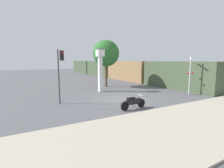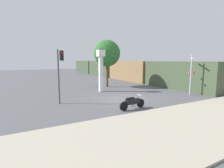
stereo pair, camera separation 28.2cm
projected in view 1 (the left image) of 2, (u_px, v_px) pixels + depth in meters
ground_plane at (122, 99)px, 16.01m from camera, size 120.00×120.00×0.00m
sidewalk_strip at (192, 122)px, 9.89m from camera, size 36.00×6.00×0.10m
motorcycle at (133, 103)px, 12.70m from camera, size 2.25×0.49×0.99m
clock_tower at (100, 63)px, 19.58m from camera, size 0.91×0.91×4.92m
freight_train at (113, 69)px, 35.96m from camera, size 2.80×43.34×3.40m
traffic_light at (60, 67)px, 13.95m from camera, size 0.50×0.35×4.41m
railroad_crossing_signal at (190, 73)px, 17.84m from camera, size 0.90×0.82×4.08m
street_tree at (106, 53)px, 22.93m from camera, size 3.47×3.47×6.19m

